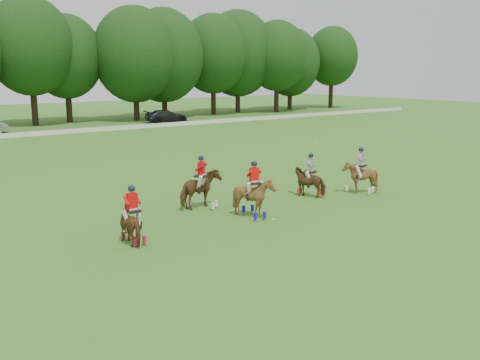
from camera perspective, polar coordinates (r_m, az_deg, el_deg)
ground at (r=19.15m, az=2.17°, el=-6.97°), size 180.00×180.00×0.00m
car_right at (r=65.07m, az=-7.87°, el=6.77°), size 5.36×2.88×1.48m
polo_red_a at (r=19.55m, az=-11.35°, el=-4.50°), size 1.02×1.65×2.12m
polo_red_b at (r=23.99m, az=-4.13°, el=-1.00°), size 2.22×2.16×2.40m
polo_red_c at (r=22.51m, az=1.50°, el=-1.80°), size 1.73×1.85×2.41m
polo_stripe_a at (r=26.55m, az=7.48°, el=-0.09°), size 1.49×1.84×2.69m
polo_stripe_b at (r=27.58m, az=12.68°, el=0.35°), size 1.71×1.82×2.34m
polo_ball at (r=22.19m, az=3.57°, el=-4.24°), size 0.09×0.09×0.09m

